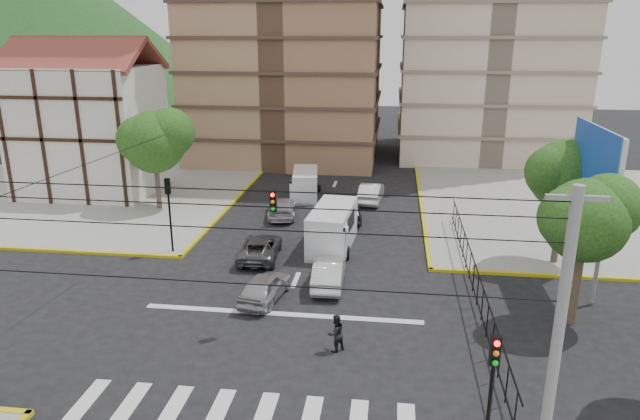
% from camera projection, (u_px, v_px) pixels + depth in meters
% --- Properties ---
extents(ground, '(160.00, 160.00, 0.00)m').
position_uv_depth(ground, '(277.00, 327.00, 25.19)').
color(ground, black).
rests_on(ground, ground).
extents(sidewalk_nw, '(26.00, 26.00, 0.15)m').
position_uv_depth(sidewalk_nw, '(85.00, 191.00, 46.55)').
color(sidewalk_nw, gray).
rests_on(sidewalk_nw, ground).
extents(sidewalk_ne, '(26.00, 26.00, 0.15)m').
position_uv_depth(sidewalk_ne, '(600.00, 209.00, 41.65)').
color(sidewalk_ne, gray).
rests_on(sidewalk_ne, ground).
extents(crosswalk_stripes, '(12.00, 2.40, 0.01)m').
position_uv_depth(crosswalk_stripes, '(241.00, 412.00, 19.51)').
color(crosswalk_stripes, silver).
rests_on(crosswalk_stripes, ground).
extents(stop_line, '(13.00, 0.40, 0.01)m').
position_uv_depth(stop_line, '(282.00, 314.00, 26.32)').
color(stop_line, silver).
rests_on(stop_line, ground).
extents(tudor_building, '(10.80, 8.05, 12.23)m').
position_uv_depth(tudor_building, '(89.00, 128.00, 44.88)').
color(tudor_building, silver).
rests_on(tudor_building, ground).
extents(distant_hill, '(70.00, 70.00, 28.00)m').
position_uv_depth(distant_hill, '(33.00, 22.00, 94.01)').
color(distant_hill, '#1D4617').
rests_on(distant_hill, ground).
extents(park_fence, '(0.10, 22.50, 1.66)m').
position_uv_depth(park_fence, '(472.00, 294.00, 28.35)').
color(park_fence, black).
rests_on(park_fence, ground).
extents(billboard, '(0.36, 6.20, 8.10)m').
position_uv_depth(billboard, '(595.00, 173.00, 27.31)').
color(billboard, slate).
rests_on(billboard, ground).
extents(tree_park_a, '(4.41, 3.60, 6.83)m').
position_uv_depth(tree_park_a, '(588.00, 217.00, 24.00)').
color(tree_park_a, '#473828').
rests_on(tree_park_a, ground).
extents(tree_park_c, '(4.65, 3.80, 7.25)m').
position_uv_depth(tree_park_c, '(567.00, 172.00, 30.41)').
color(tree_park_c, '#473828').
rests_on(tree_park_c, ground).
extents(tree_tudor, '(5.39, 4.40, 7.43)m').
position_uv_depth(tree_tudor, '(155.00, 139.00, 40.25)').
color(tree_tudor, '#473828').
rests_on(tree_tudor, ground).
extents(traffic_light_se, '(0.28, 0.22, 4.40)m').
position_uv_depth(traffic_light_se, '(492.00, 381.00, 15.92)').
color(traffic_light_se, black).
rests_on(traffic_light_se, ground).
extents(traffic_light_nw, '(0.28, 0.22, 4.40)m').
position_uv_depth(traffic_light_nw, '(169.00, 203.00, 32.60)').
color(traffic_light_nw, black).
rests_on(traffic_light_nw, ground).
extents(traffic_light_hanging, '(18.00, 9.12, 0.92)m').
position_uv_depth(traffic_light_hanging, '(262.00, 213.00, 21.50)').
color(traffic_light_hanging, black).
rests_on(traffic_light_hanging, ground).
extents(utility_pole_se, '(1.40, 0.28, 9.00)m').
position_uv_depth(utility_pole_se, '(555.00, 356.00, 14.15)').
color(utility_pole_se, slate).
rests_on(utility_pole_se, ground).
extents(van_right_lane, '(2.63, 5.73, 2.51)m').
position_uv_depth(van_right_lane, '(332.00, 230.00, 33.84)').
color(van_right_lane, silver).
rests_on(van_right_lane, ground).
extents(van_left_lane, '(2.44, 4.94, 2.13)m').
position_uv_depth(van_left_lane, '(305.00, 185.00, 44.46)').
color(van_left_lane, silver).
rests_on(van_left_lane, ground).
extents(car_silver_front_left, '(2.23, 4.18, 1.35)m').
position_uv_depth(car_silver_front_left, '(265.00, 287.00, 27.56)').
color(car_silver_front_left, '#ADADB2').
rests_on(car_silver_front_left, ground).
extents(car_white_front_right, '(1.62, 4.33, 1.41)m').
position_uv_depth(car_white_front_right, '(329.00, 272.00, 29.15)').
color(car_white_front_right, silver).
rests_on(car_white_front_right, ground).
extents(car_grey_mid_left, '(2.43, 4.72, 1.28)m').
position_uv_depth(car_grey_mid_left, '(260.00, 247.00, 32.70)').
color(car_grey_mid_left, '#525459').
rests_on(car_grey_mid_left, ground).
extents(car_silver_rear_left, '(2.56, 4.83, 1.33)m').
position_uv_depth(car_silver_rear_left, '(282.00, 207.00, 40.08)').
color(car_silver_rear_left, '#B9B9BE').
rests_on(car_silver_rear_left, ground).
extents(car_darkgrey_mid_right, '(2.08, 4.17, 1.36)m').
position_uv_depth(car_darkgrey_mid_right, '(349.00, 211.00, 39.17)').
color(car_darkgrey_mid_right, '#27272A').
rests_on(car_darkgrey_mid_right, ground).
extents(car_white_rear_right, '(1.97, 4.63, 1.49)m').
position_uv_depth(car_white_rear_right, '(371.00, 193.00, 43.49)').
color(car_white_rear_right, white).
rests_on(car_white_rear_right, ground).
extents(pedestrian_crosswalk, '(0.98, 0.97, 1.60)m').
position_uv_depth(pedestrian_crosswalk, '(336.00, 333.00, 23.06)').
color(pedestrian_crosswalk, black).
rests_on(pedestrian_crosswalk, ground).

